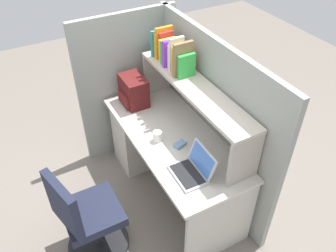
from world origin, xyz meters
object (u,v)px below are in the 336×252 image
at_px(laptop, 193,169).
at_px(paper_cup, 157,136).
at_px(computer_mouse, 180,145).
at_px(office_chair, 87,221).
at_px(backpack, 133,91).

bearing_deg(laptop, paper_cup, -171.88).
height_order(computer_mouse, office_chair, office_chair).
relative_size(computer_mouse, office_chair, 0.11).
bearing_deg(office_chair, computer_mouse, -98.30).
relative_size(backpack, paper_cup, 3.20).
xyz_separation_m(computer_mouse, paper_cup, (-0.15, -0.14, 0.03)).
bearing_deg(laptop, computer_mouse, 168.09).
bearing_deg(backpack, laptop, 0.88).
height_order(laptop, paper_cup, laptop).
relative_size(computer_mouse, paper_cup, 1.11).
height_order(laptop, office_chair, laptop).
relative_size(laptop, office_chair, 0.34).
bearing_deg(computer_mouse, backpack, 170.39).
bearing_deg(computer_mouse, paper_cup, -154.48).
relative_size(backpack, computer_mouse, 2.88).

